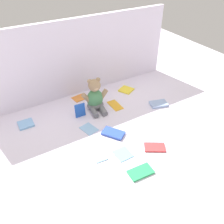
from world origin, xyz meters
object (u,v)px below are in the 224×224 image
at_px(book_case_6, 155,147).
at_px(book_case_8, 159,104).
at_px(book_case_5, 115,105).
at_px(book_case_9, 126,90).
at_px(book_case_0, 89,129).
at_px(book_case_11, 26,124).
at_px(book_case_1, 123,154).
at_px(book_case_7, 141,172).
at_px(book_case_10, 79,98).
at_px(teddy_bear, 95,98).
at_px(book_case_4, 113,133).
at_px(book_case_2, 99,155).
at_px(book_case_3, 80,110).

bearing_deg(book_case_6, book_case_8, -10.52).
height_order(book_case_5, book_case_9, book_case_9).
xyz_separation_m(book_case_0, book_case_11, (-0.34, 0.25, 0.00)).
relative_size(book_case_1, book_case_7, 0.74).
xyz_separation_m(book_case_7, book_case_10, (0.02, 0.82, -0.00)).
xyz_separation_m(book_case_1, book_case_6, (0.19, -0.05, 0.00)).
xyz_separation_m(book_case_9, book_case_11, (-0.81, -0.03, 0.00)).
height_order(book_case_7, book_case_10, book_case_7).
relative_size(teddy_bear, book_case_7, 1.80).
bearing_deg(book_case_11, book_case_4, 51.74).
height_order(book_case_0, book_case_7, book_case_7).
bearing_deg(book_case_2, book_case_4, -139.54).
xyz_separation_m(book_case_3, book_case_9, (0.46, 0.12, -0.04)).
distance_m(book_case_5, book_case_10, 0.29).
relative_size(book_case_1, book_case_6, 0.80).
distance_m(book_case_3, book_case_10, 0.23).
distance_m(book_case_0, book_case_8, 0.56).
bearing_deg(book_case_0, book_case_3, 72.33).
xyz_separation_m(book_case_4, book_case_10, (-0.01, 0.49, -0.00)).
bearing_deg(book_case_10, book_case_5, -147.89).
distance_m(book_case_1, book_case_9, 0.70).
distance_m(book_case_7, book_case_11, 0.82).
relative_size(book_case_4, book_case_10, 1.44).
bearing_deg(book_case_6, teddy_bear, 43.69).
bearing_deg(book_case_3, book_case_11, 167.90).
bearing_deg(book_case_2, book_case_1, 159.73).
bearing_deg(teddy_bear, book_case_3, -158.73).
relative_size(book_case_5, book_case_11, 1.41).
bearing_deg(book_case_3, book_case_10, 71.10).
bearing_deg(book_case_8, book_case_6, -25.78).
height_order(teddy_bear, book_case_6, teddy_bear).
bearing_deg(book_case_10, book_case_11, 97.02).
bearing_deg(book_case_4, book_case_6, -91.49).
bearing_deg(book_case_5, teddy_bear, -16.03).
distance_m(book_case_8, book_case_9, 0.31).
distance_m(teddy_bear, book_case_9, 0.35).
xyz_separation_m(book_case_6, book_case_9, (0.21, 0.63, 0.00)).
height_order(book_case_6, book_case_9, same).
relative_size(teddy_bear, book_case_6, 1.97).
distance_m(teddy_bear, book_case_1, 0.50).
distance_m(book_case_4, book_case_7, 0.34).
xyz_separation_m(book_case_4, book_case_8, (0.45, 0.11, 0.00)).
height_order(book_case_1, book_case_6, book_case_6).
bearing_deg(book_case_0, book_case_6, -66.96).
distance_m(book_case_6, book_case_11, 0.85).
bearing_deg(teddy_bear, book_case_0, -119.30).
bearing_deg(book_case_7, book_case_1, -173.54).
relative_size(book_case_6, book_case_8, 0.97).
distance_m(book_case_2, book_case_7, 0.25).
relative_size(book_case_0, book_case_6, 0.88).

